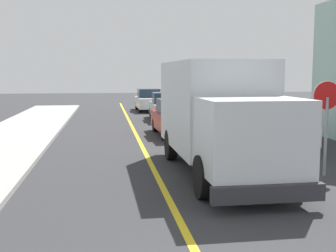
{
  "coord_description": "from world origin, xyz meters",
  "views": [
    {
      "loc": [
        -1.39,
        -3.4,
        2.86
      ],
      "look_at": [
        0.31,
        8.37,
        1.4
      ],
      "focal_mm": 46.27,
      "sensor_mm": 36.0,
      "label": 1
    }
  ],
  "objects_px": {
    "parked_car_mid": "(166,107)",
    "parked_van_across": "(275,126)",
    "box_truck": "(218,111)",
    "stop_sign": "(327,110)",
    "parked_car_far": "(149,100)",
    "parked_car_near": "(176,118)"
  },
  "relations": [
    {
      "from": "parked_car_far",
      "to": "stop_sign",
      "type": "relative_size",
      "value": 1.67
    },
    {
      "from": "parked_car_near",
      "to": "parked_van_across",
      "type": "bearing_deg",
      "value": -45.78
    },
    {
      "from": "parked_car_mid",
      "to": "parked_car_far",
      "type": "relative_size",
      "value": 1.0
    },
    {
      "from": "parked_car_far",
      "to": "stop_sign",
      "type": "bearing_deg",
      "value": -82.77
    },
    {
      "from": "parked_car_near",
      "to": "parked_car_far",
      "type": "distance_m",
      "value": 13.2
    },
    {
      "from": "parked_van_across",
      "to": "stop_sign",
      "type": "relative_size",
      "value": 1.68
    },
    {
      "from": "parked_car_near",
      "to": "parked_car_far",
      "type": "height_order",
      "value": "same"
    },
    {
      "from": "parked_car_mid",
      "to": "stop_sign",
      "type": "relative_size",
      "value": 1.68
    },
    {
      "from": "parked_car_near",
      "to": "parked_car_mid",
      "type": "distance_m",
      "value": 6.73
    },
    {
      "from": "box_truck",
      "to": "stop_sign",
      "type": "relative_size",
      "value": 2.72
    },
    {
      "from": "parked_car_far",
      "to": "stop_sign",
      "type": "height_order",
      "value": "stop_sign"
    },
    {
      "from": "parked_van_across",
      "to": "parked_car_mid",
      "type": "bearing_deg",
      "value": 105.94
    },
    {
      "from": "box_truck",
      "to": "stop_sign",
      "type": "distance_m",
      "value": 2.96
    },
    {
      "from": "parked_car_mid",
      "to": "parked_car_far",
      "type": "height_order",
      "value": "same"
    },
    {
      "from": "box_truck",
      "to": "stop_sign",
      "type": "xyz_separation_m",
      "value": [
        2.82,
        -0.92,
        0.09
      ]
    },
    {
      "from": "parked_car_mid",
      "to": "parked_van_across",
      "type": "xyz_separation_m",
      "value": [
        2.91,
        -10.18,
        0.0
      ]
    },
    {
      "from": "box_truck",
      "to": "parked_car_mid",
      "type": "distance_m",
      "value": 14.31
    },
    {
      "from": "box_truck",
      "to": "parked_car_mid",
      "type": "bearing_deg",
      "value": 88.06
    },
    {
      "from": "parked_car_mid",
      "to": "parked_van_across",
      "type": "height_order",
      "value": "same"
    },
    {
      "from": "parked_car_near",
      "to": "parked_van_across",
      "type": "xyz_separation_m",
      "value": [
        3.37,
        -3.47,
        0.0
      ]
    },
    {
      "from": "parked_car_mid",
      "to": "parked_car_far",
      "type": "xyz_separation_m",
      "value": [
        -0.42,
        6.49,
        0.0
      ]
    },
    {
      "from": "box_truck",
      "to": "parked_van_across",
      "type": "bearing_deg",
      "value": 50.35
    }
  ]
}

